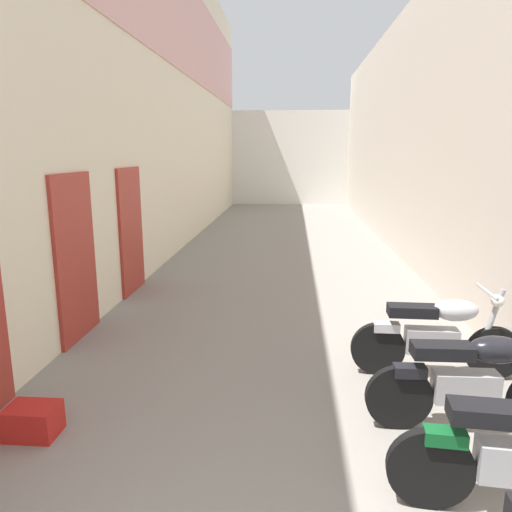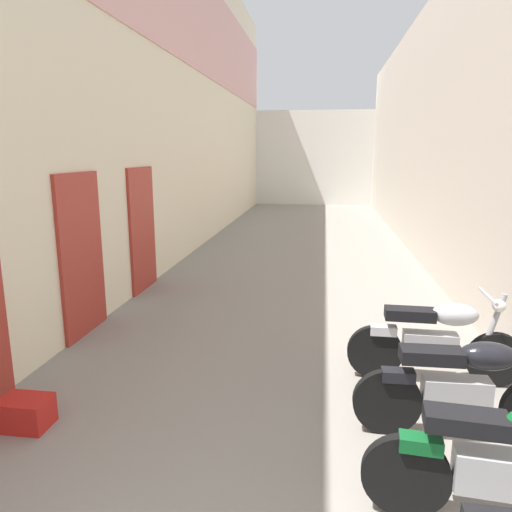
# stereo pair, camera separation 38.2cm
# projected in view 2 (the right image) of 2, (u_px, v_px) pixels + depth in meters

# --- Properties ---
(ground_plane) EXTENTS (38.57, 38.57, 0.00)m
(ground_plane) POSITION_uv_depth(u_px,v_px,m) (296.00, 274.00, 9.86)
(ground_plane) COLOR gray
(building_left) EXTENTS (0.45, 22.57, 7.95)m
(building_left) POSITION_uv_depth(u_px,v_px,m) (181.00, 85.00, 11.29)
(building_left) COLOR beige
(building_left) RESTS_ON ground
(building_right) EXTENTS (0.45, 22.57, 5.78)m
(building_right) POSITION_uv_depth(u_px,v_px,m) (432.00, 133.00, 10.77)
(building_right) COLOR beige
(building_right) RESTS_ON ground
(building_far_end) EXTENTS (8.42, 2.00, 4.34)m
(building_far_end) POSITION_uv_depth(u_px,v_px,m) (314.00, 158.00, 23.21)
(building_far_end) COLOR silver
(building_far_end) RESTS_ON ground
(motorcycle_second) EXTENTS (1.85, 0.58, 1.04)m
(motorcycle_second) POSITION_uv_depth(u_px,v_px,m) (510.00, 463.00, 3.07)
(motorcycle_second) COLOR black
(motorcycle_second) RESTS_ON ground
(motorcycle_third) EXTENTS (1.85, 0.58, 1.04)m
(motorcycle_third) POSITION_uv_depth(u_px,v_px,m) (464.00, 385.00, 4.10)
(motorcycle_third) COLOR black
(motorcycle_third) RESTS_ON ground
(motorcycle_fourth) EXTENTS (1.85, 0.58, 1.04)m
(motorcycle_fourth) POSITION_uv_depth(u_px,v_px,m) (436.00, 338.00, 5.13)
(motorcycle_fourth) COLOR black
(motorcycle_fourth) RESTS_ON ground
(plastic_crate) EXTENTS (0.44, 0.32, 0.28)m
(plastic_crate) POSITION_uv_depth(u_px,v_px,m) (25.00, 413.00, 4.34)
(plastic_crate) COLOR red
(plastic_crate) RESTS_ON ground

